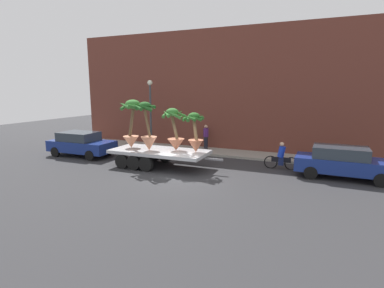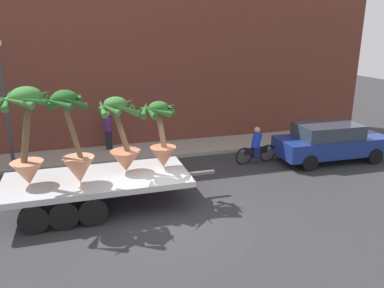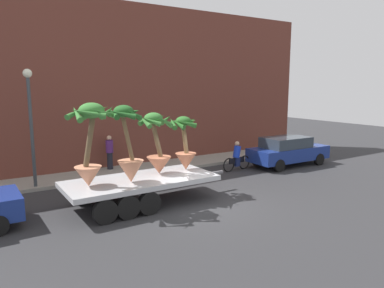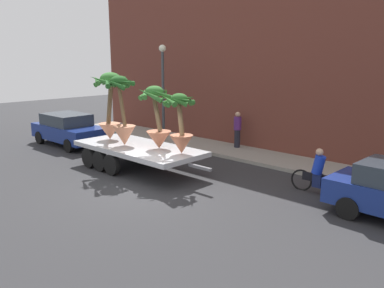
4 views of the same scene
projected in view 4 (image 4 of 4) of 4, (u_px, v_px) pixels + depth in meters
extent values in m
plane|color=#2D2D30|center=(146.00, 188.00, 13.47)|extent=(60.00, 60.00, 0.00)
cube|color=gray|center=(250.00, 155.00, 17.77)|extent=(24.00, 2.20, 0.15)
cube|color=brown|center=(275.00, 60.00, 18.07)|extent=(24.00, 1.20, 8.51)
cube|color=#B7BABF|center=(138.00, 148.00, 15.44)|extent=(5.50, 2.44, 0.18)
cylinder|color=black|center=(133.00, 149.00, 17.51)|extent=(0.80, 0.23, 0.80)
cylinder|color=black|center=(89.00, 158.00, 15.92)|extent=(0.80, 0.23, 0.80)
cylinder|color=black|center=(144.00, 151.00, 17.00)|extent=(0.80, 0.23, 0.80)
cylinder|color=black|center=(100.00, 161.00, 15.41)|extent=(0.80, 0.23, 0.80)
cylinder|color=black|center=(156.00, 154.00, 16.49)|extent=(0.80, 0.23, 0.80)
cylinder|color=black|center=(112.00, 165.00, 14.89)|extent=(0.80, 0.23, 0.80)
cube|color=slate|center=(200.00, 167.00, 13.30)|extent=(1.00, 0.11, 0.10)
cone|color=tan|center=(124.00, 136.00, 15.47)|extent=(0.91, 0.91, 0.77)
cylinder|color=brown|center=(122.00, 104.00, 15.27)|extent=(0.48, 0.15, 1.72)
ellipsoid|color=#235B23|center=(119.00, 81.00, 15.16)|extent=(0.67, 0.67, 0.42)
cone|color=#235B23|center=(126.00, 82.00, 14.92)|extent=(0.25, 0.81, 0.33)
cone|color=#235B23|center=(129.00, 83.00, 15.31)|extent=(0.79, 0.50, 0.46)
cone|color=#235B23|center=(124.00, 82.00, 15.49)|extent=(0.76, 0.46, 0.33)
cone|color=#235B23|center=(114.00, 82.00, 15.41)|extent=(0.22, 0.71, 0.41)
cone|color=#235B23|center=(107.00, 83.00, 15.03)|extent=(0.93, 0.64, 0.42)
cone|color=#235B23|center=(115.00, 84.00, 14.79)|extent=(0.80, 0.60, 0.51)
cone|color=#B26647|center=(159.00, 140.00, 14.95)|extent=(0.94, 0.94, 0.66)
cylinder|color=brown|center=(157.00, 111.00, 14.79)|extent=(0.52, 0.17, 1.48)
ellipsoid|color=#387A33|center=(154.00, 91.00, 14.70)|extent=(0.69, 0.69, 0.43)
cone|color=#387A33|center=(162.00, 94.00, 14.34)|extent=(0.33, 1.01, 0.53)
cone|color=#387A33|center=(165.00, 93.00, 14.80)|extent=(0.81, 0.64, 0.49)
cone|color=#387A33|center=(159.00, 93.00, 15.05)|extent=(0.79, 0.44, 0.45)
cone|color=#387A33|center=(147.00, 93.00, 14.95)|extent=(0.31, 0.82, 0.51)
cone|color=#387A33|center=(144.00, 93.00, 14.67)|extent=(0.72, 0.63, 0.43)
cone|color=#387A33|center=(150.00, 95.00, 14.26)|extent=(0.95, 0.65, 0.59)
cone|color=#B26647|center=(182.00, 144.00, 14.15)|extent=(0.84, 0.84, 0.67)
cylinder|color=brown|center=(180.00, 117.00, 13.97)|extent=(0.35, 0.18, 1.31)
ellipsoid|color=#2D6B28|center=(179.00, 99.00, 13.87)|extent=(0.61, 0.61, 0.38)
cone|color=#2D6B28|center=(187.00, 101.00, 13.65)|extent=(0.22, 0.74, 0.37)
cone|color=#2D6B28|center=(190.00, 101.00, 13.86)|extent=(0.69, 0.75, 0.45)
cone|color=#2D6B28|center=(184.00, 99.00, 14.24)|extent=(0.86, 0.46, 0.38)
cone|color=#2D6B28|center=(174.00, 99.00, 14.25)|extent=(0.46, 0.89, 0.47)
cone|color=#2D6B28|center=(171.00, 101.00, 14.01)|extent=(0.42, 0.68, 0.45)
cone|color=#2D6B28|center=(169.00, 101.00, 13.67)|extent=(0.83, 0.39, 0.40)
cone|color=#2D6B28|center=(179.00, 102.00, 13.58)|extent=(0.61, 0.59, 0.41)
cone|color=tan|center=(110.00, 131.00, 16.63)|extent=(0.90, 0.90, 0.68)
cylinder|color=brown|center=(110.00, 101.00, 16.29)|extent=(0.52, 0.18, 1.86)
ellipsoid|color=#387A33|center=(110.00, 79.00, 16.02)|extent=(0.84, 0.84, 0.52)
cone|color=#387A33|center=(119.00, 81.00, 15.70)|extent=(0.26, 1.07, 0.59)
cone|color=#387A33|center=(122.00, 81.00, 16.15)|extent=(0.92, 0.69, 0.57)
cone|color=#387A33|center=(115.00, 79.00, 16.58)|extent=(1.03, 0.83, 0.49)
cone|color=#387A33|center=(104.00, 80.00, 16.38)|extent=(0.23, 0.97, 0.56)
cone|color=#387A33|center=(97.00, 80.00, 15.85)|extent=(1.09, 0.69, 0.41)
cone|color=#387A33|center=(103.00, 81.00, 15.49)|extent=(1.16, 0.69, 0.50)
torus|color=black|center=(334.00, 187.00, 12.55)|extent=(0.74, 0.12, 0.74)
torus|color=black|center=(301.00, 180.00, 13.23)|extent=(0.74, 0.12, 0.74)
cube|color=black|center=(318.00, 178.00, 12.85)|extent=(1.04, 0.15, 0.28)
cylinder|color=#1938C6|center=(319.00, 165.00, 12.76)|extent=(0.47, 0.38, 0.65)
sphere|color=tan|center=(320.00, 152.00, 12.67)|extent=(0.24, 0.24, 0.24)
cube|color=navy|center=(318.00, 180.00, 12.87)|extent=(0.30, 0.26, 0.44)
cylinder|color=black|center=(371.00, 194.00, 11.97)|extent=(0.64, 0.21, 0.64)
cylinder|color=black|center=(348.00, 208.00, 10.82)|extent=(0.64, 0.21, 0.64)
cube|color=navy|center=(69.00, 132.00, 19.96)|extent=(4.38, 1.96, 0.70)
cube|color=#2D3842|center=(66.00, 119.00, 19.97)|extent=(2.42, 1.74, 0.56)
cylinder|color=black|center=(101.00, 140.00, 19.75)|extent=(0.64, 0.21, 0.64)
cylinder|color=black|center=(69.00, 146.00, 18.46)|extent=(0.64, 0.21, 0.64)
cylinder|color=black|center=(71.00, 133.00, 21.61)|extent=(0.64, 0.21, 0.64)
cylinder|color=black|center=(40.00, 138.00, 20.33)|extent=(0.64, 0.21, 0.64)
cylinder|color=black|center=(237.00, 139.00, 18.84)|extent=(0.28, 0.28, 0.85)
cylinder|color=#51236B|center=(238.00, 123.00, 18.68)|extent=(0.36, 0.36, 0.62)
sphere|color=tan|center=(238.00, 114.00, 18.59)|extent=(0.24, 0.24, 0.24)
cylinder|color=#383D42|center=(163.00, 97.00, 19.99)|extent=(0.14, 0.14, 4.50)
sphere|color=#EAEACC|center=(162.00, 48.00, 19.48)|extent=(0.36, 0.36, 0.36)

